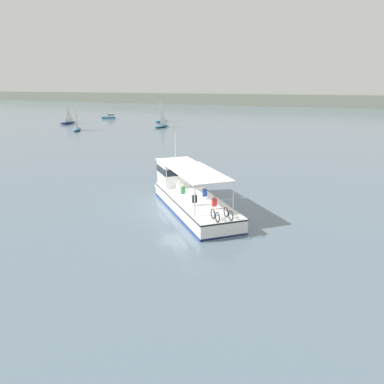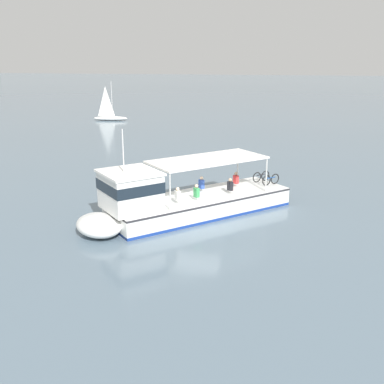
{
  "view_description": "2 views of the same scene",
  "coord_description": "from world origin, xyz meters",
  "px_view_note": "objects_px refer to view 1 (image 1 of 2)",
  "views": [
    {
      "loc": [
        11.66,
        -24.47,
        9.26
      ],
      "look_at": [
        0.98,
        0.53,
        1.4
      ],
      "focal_mm": 35.08,
      "sensor_mm": 36.0,
      "label": 1
    },
    {
      "loc": [
        -23.32,
        -3.94,
        8.81
      ],
      "look_at": [
        0.98,
        0.53,
        1.4
      ],
      "focal_mm": 42.68,
      "sensor_mm": 36.0,
      "label": 2
    }
  ],
  "objects_px": {
    "motorboat_near_port": "(109,117)",
    "sailboat_near_starboard": "(77,128)",
    "ferry_main": "(188,193)",
    "sailboat_mid_channel": "(161,120)",
    "sailboat_far_left": "(162,125)",
    "sailboat_horizon_east": "(68,122)"
  },
  "relations": [
    {
      "from": "motorboat_near_port",
      "to": "sailboat_horizon_east",
      "type": "relative_size",
      "value": 0.69
    },
    {
      "from": "ferry_main",
      "to": "sailboat_mid_channel",
      "type": "xyz_separation_m",
      "value": [
        -33.19,
        58.89,
        -0.48
      ]
    },
    {
      "from": "motorboat_near_port",
      "to": "sailboat_horizon_east",
      "type": "bearing_deg",
      "value": -91.97
    },
    {
      "from": "ferry_main",
      "to": "sailboat_near_starboard",
      "type": "relative_size",
      "value": 2.12
    },
    {
      "from": "ferry_main",
      "to": "sailboat_horizon_east",
      "type": "height_order",
      "value": "sailboat_horizon_east"
    },
    {
      "from": "sailboat_horizon_east",
      "to": "sailboat_near_starboard",
      "type": "bearing_deg",
      "value": -42.32
    },
    {
      "from": "sailboat_mid_channel",
      "to": "sailboat_far_left",
      "type": "relative_size",
      "value": 1.0
    },
    {
      "from": "sailboat_far_left",
      "to": "sailboat_mid_channel",
      "type": "bearing_deg",
      "value": 117.97
    },
    {
      "from": "motorboat_near_port",
      "to": "sailboat_far_left",
      "type": "relative_size",
      "value": 0.69
    },
    {
      "from": "ferry_main",
      "to": "sailboat_near_starboard",
      "type": "height_order",
      "value": "sailboat_near_starboard"
    },
    {
      "from": "sailboat_mid_channel",
      "to": "sailboat_near_starboard",
      "type": "relative_size",
      "value": 1.0
    },
    {
      "from": "sailboat_near_starboard",
      "to": "sailboat_far_left",
      "type": "distance_m",
      "value": 17.9
    },
    {
      "from": "sailboat_horizon_east",
      "to": "sailboat_far_left",
      "type": "relative_size",
      "value": 1.0
    },
    {
      "from": "motorboat_near_port",
      "to": "sailboat_far_left",
      "type": "bearing_deg",
      "value": -30.73
    },
    {
      "from": "sailboat_horizon_east",
      "to": "ferry_main",
      "type": "bearing_deg",
      "value": -41.71
    },
    {
      "from": "sailboat_mid_channel",
      "to": "sailboat_far_left",
      "type": "xyz_separation_m",
      "value": [
        5.76,
        -10.84,
        0.0
      ]
    },
    {
      "from": "sailboat_mid_channel",
      "to": "ferry_main",
      "type": "bearing_deg",
      "value": -60.6
    },
    {
      "from": "motorboat_near_port",
      "to": "sailboat_near_starboard",
      "type": "height_order",
      "value": "sailboat_near_starboard"
    },
    {
      "from": "motorboat_near_port",
      "to": "sailboat_near_starboard",
      "type": "xyz_separation_m",
      "value": [
        10.14,
        -25.86,
        -0.0
      ]
    },
    {
      "from": "ferry_main",
      "to": "sailboat_mid_channel",
      "type": "bearing_deg",
      "value": 119.4
    },
    {
      "from": "sailboat_mid_channel",
      "to": "sailboat_horizon_east",
      "type": "height_order",
      "value": "same"
    },
    {
      "from": "motorboat_near_port",
      "to": "sailboat_near_starboard",
      "type": "distance_m",
      "value": 27.78
    }
  ]
}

